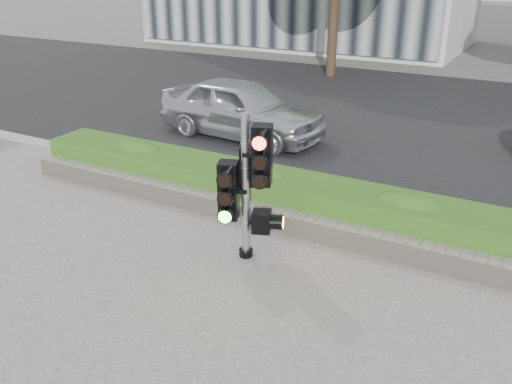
% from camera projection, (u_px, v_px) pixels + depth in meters
% --- Properties ---
extents(ground, '(120.00, 120.00, 0.00)m').
position_uv_depth(ground, '(248.00, 294.00, 7.45)').
color(ground, '#51514C').
rests_on(ground, ground).
extents(road, '(60.00, 13.00, 0.02)m').
position_uv_depth(road, '(420.00, 119.00, 15.50)').
color(road, black).
rests_on(road, ground).
extents(curb, '(60.00, 0.25, 0.12)m').
position_uv_depth(curb, '(332.00, 206.00, 9.97)').
color(curb, gray).
rests_on(curb, ground).
extents(stone_wall, '(12.00, 0.32, 0.34)m').
position_uv_depth(stone_wall, '(305.00, 226.00, 8.90)').
color(stone_wall, gray).
rests_on(stone_wall, sidewalk).
extents(hedge, '(12.00, 1.00, 0.68)m').
position_uv_depth(hedge, '(320.00, 202.00, 9.36)').
color(hedge, '#5C962E').
rests_on(hedge, sidewalk).
extents(traffic_signal, '(0.82, 0.72, 2.26)m').
position_uv_depth(traffic_signal, '(248.00, 180.00, 7.88)').
color(traffic_signal, black).
rests_on(traffic_signal, sidewalk).
extents(car_silver, '(4.50, 2.13, 1.48)m').
position_uv_depth(car_silver, '(241.00, 108.00, 13.63)').
color(car_silver, '#BBBDC3').
rests_on(car_silver, road).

